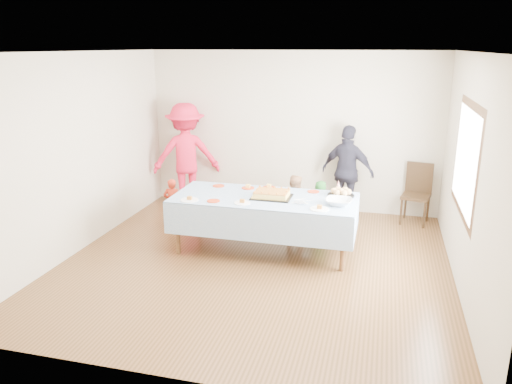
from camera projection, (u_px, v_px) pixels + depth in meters
ground at (256, 263)px, 6.62m from camera, size 5.00×5.00×0.00m
room_walls at (260, 130)px, 6.11m from camera, size 5.04×5.04×2.72m
party_table at (264, 201)px, 6.83m from camera, size 2.50×1.10×0.78m
birthday_cake at (272, 194)px, 6.78m from camera, size 0.53×0.41×0.09m
rolls_tray at (341, 193)px, 6.85m from camera, size 0.37×0.37×0.11m
punch_bowl at (339, 202)px, 6.47m from camera, size 0.34×0.34×0.08m
party_hat at (338, 187)px, 6.99m from camera, size 0.10×0.10×0.18m
fork_pile at (301, 202)px, 6.49m from camera, size 0.24×0.18×0.07m
plate_red_far_a at (219, 186)px, 7.34m from camera, size 0.17×0.17×0.01m
plate_red_far_b at (248, 188)px, 7.23m from camera, size 0.18×0.18×0.01m
plate_red_far_c at (269, 188)px, 7.25m from camera, size 0.20×0.20×0.01m
plate_red_far_d at (313, 192)px, 7.05m from camera, size 0.17×0.17×0.01m
plate_red_near at (213, 201)px, 6.63m from camera, size 0.17×0.17×0.01m
plate_white_left at (190, 200)px, 6.66m from camera, size 0.24×0.24×0.01m
plate_white_mid at (242, 203)px, 6.54m from camera, size 0.22×0.22×0.01m
plate_white_right at (319, 209)px, 6.30m from camera, size 0.24×0.24×0.01m
dining_chair at (417, 190)px, 8.02m from camera, size 0.50×0.50×0.97m
toddler_left at (173, 203)px, 7.86m from camera, size 0.31×0.24×0.78m
toddler_mid at (320, 204)px, 7.80m from camera, size 0.37×0.25×0.76m
toddler_right at (294, 205)px, 7.47m from camera, size 0.47×0.37×0.94m
adult_left at (186, 155)px, 8.85m from camera, size 1.34×1.06×1.82m
adult_right at (348, 172)px, 8.21m from camera, size 0.98×0.66×1.54m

